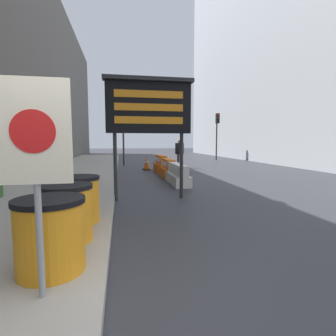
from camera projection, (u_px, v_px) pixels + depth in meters
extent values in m
plane|color=#2D2D33|center=(103.00, 330.00, 2.22)|extent=(120.00, 120.00, 0.00)
cube|color=#4C4742|center=(8.00, 31.00, 10.47)|extent=(0.40, 50.40, 12.01)
cylinder|color=orange|center=(51.00, 237.00, 2.93)|extent=(0.74, 0.74, 0.78)
cylinder|color=black|center=(49.00, 201.00, 2.88)|extent=(0.77, 0.77, 0.06)
cylinder|color=orange|center=(66.00, 215.00, 3.82)|extent=(0.74, 0.74, 0.78)
cylinder|color=black|center=(65.00, 187.00, 3.78)|extent=(0.77, 0.77, 0.06)
cylinder|color=orange|center=(78.00, 201.00, 4.72)|extent=(0.74, 0.74, 0.78)
cylinder|color=black|center=(77.00, 178.00, 4.68)|extent=(0.77, 0.77, 0.06)
cylinder|color=gray|center=(39.00, 217.00, 2.39)|extent=(0.06, 0.06, 1.54)
cube|color=beige|center=(34.00, 131.00, 2.30)|extent=(0.64, 0.04, 0.93)
cylinder|color=red|center=(33.00, 131.00, 2.27)|extent=(0.38, 0.01, 0.38)
cylinder|color=#28282B|center=(115.00, 167.00, 7.06)|extent=(0.10, 0.10, 1.82)
cylinder|color=#28282B|center=(181.00, 166.00, 7.38)|extent=(0.10, 0.10, 1.82)
cube|color=black|center=(149.00, 108.00, 7.06)|extent=(2.29, 0.24, 1.36)
cube|color=#28282B|center=(149.00, 79.00, 6.91)|extent=(2.41, 0.34, 0.10)
cube|color=orange|center=(149.00, 94.00, 6.90)|extent=(1.83, 0.02, 0.19)
cube|color=orange|center=(149.00, 107.00, 6.93)|extent=(1.83, 0.02, 0.19)
cube|color=orange|center=(149.00, 120.00, 6.97)|extent=(1.83, 0.02, 0.19)
cube|color=silver|center=(178.00, 179.00, 9.86)|extent=(0.57, 2.05, 0.38)
cube|color=silver|center=(178.00, 169.00, 9.83)|extent=(0.34, 2.05, 0.38)
cube|color=white|center=(173.00, 169.00, 9.79)|extent=(0.02, 1.64, 0.19)
cube|color=orange|center=(168.00, 173.00, 11.83)|extent=(0.58, 1.60, 0.41)
cube|color=orange|center=(168.00, 164.00, 11.78)|extent=(0.35, 1.60, 0.41)
cube|color=white|center=(164.00, 164.00, 11.75)|extent=(0.02, 1.28, 0.20)
cube|color=orange|center=(161.00, 168.00, 13.95)|extent=(0.59, 1.85, 0.44)
cube|color=orange|center=(161.00, 159.00, 13.91)|extent=(0.35, 1.85, 0.44)
cube|color=white|center=(157.00, 159.00, 13.87)|extent=(0.02, 1.48, 0.22)
cube|color=black|center=(147.00, 169.00, 14.85)|extent=(0.43, 0.43, 0.04)
cone|color=orange|center=(146.00, 163.00, 14.81)|extent=(0.35, 0.35, 0.74)
cylinder|color=white|center=(146.00, 162.00, 14.81)|extent=(0.20, 0.20, 0.10)
cylinder|color=#2D2D30|center=(123.00, 133.00, 17.47)|extent=(0.12, 0.12, 4.37)
cube|color=black|center=(123.00, 106.00, 17.14)|extent=(0.28, 0.28, 0.84)
sphere|color=#360605|center=(123.00, 101.00, 16.96)|extent=(0.15, 0.15, 0.15)
sphere|color=gold|center=(123.00, 105.00, 16.99)|extent=(0.15, 0.15, 0.15)
sphere|color=black|center=(123.00, 110.00, 17.02)|extent=(0.15, 0.15, 0.15)
cylinder|color=#2D2D30|center=(217.00, 137.00, 22.65)|extent=(0.12, 0.12, 3.99)
cube|color=black|center=(218.00, 118.00, 22.33)|extent=(0.28, 0.28, 0.84)
sphere|color=red|center=(218.00, 115.00, 22.15)|extent=(0.15, 0.15, 0.15)
sphere|color=#392C06|center=(218.00, 118.00, 22.18)|extent=(0.15, 0.15, 0.15)
sphere|color=black|center=(218.00, 122.00, 22.21)|extent=(0.15, 0.15, 0.15)
cylinder|color=#333338|center=(178.00, 161.00, 15.73)|extent=(0.14, 0.14, 0.84)
cylinder|color=#333338|center=(181.00, 161.00, 15.76)|extent=(0.14, 0.14, 0.84)
cube|color=black|center=(180.00, 149.00, 15.67)|extent=(0.53, 0.48, 0.67)
sphere|color=#8D6453|center=(180.00, 141.00, 15.62)|extent=(0.23, 0.23, 0.23)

